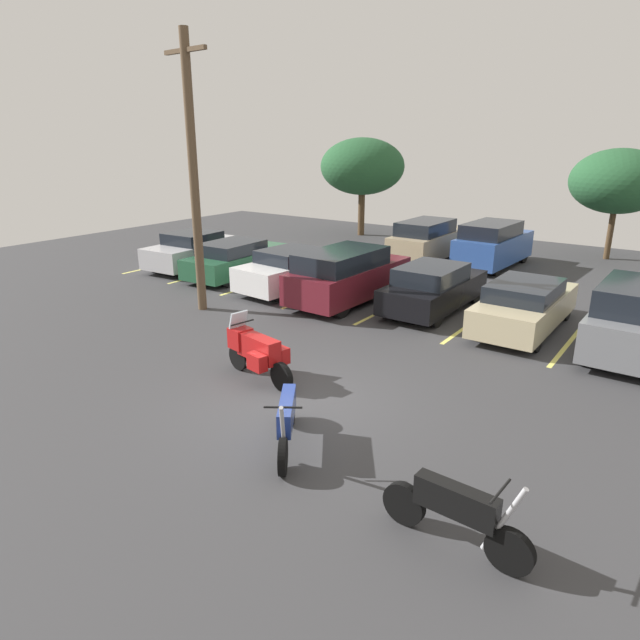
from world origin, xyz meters
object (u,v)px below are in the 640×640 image
motorcycle_second (287,419)px  car_champagne (525,306)px  car_far_tan (429,240)px  motorcycle_third (456,513)px  utility_pole (193,173)px  car_green (239,259)px  car_grey (637,320)px  car_black (433,288)px  car_white (293,270)px  car_far_blue (493,244)px  motorcycle_touring (256,351)px  car_silver (195,250)px  car_maroon (347,275)px

motorcycle_second → car_champagne: bearing=80.2°
car_champagne → car_far_tan: size_ratio=0.95×
motorcycle_third → utility_pole: 12.61m
car_green → car_grey: car_grey is taller
motorcycle_third → utility_pole: utility_pole is taller
car_far_tan → utility_pole: size_ratio=0.60×
motorcycle_third → car_black: (-4.73, 9.65, 0.19)m
car_far_tan → car_black: bearing=-63.9°
car_green → car_white: car_white is taller
car_far_tan → car_far_blue: size_ratio=1.07×
car_champagne → car_far_tan: car_far_tan is taller
car_far_blue → car_white: bearing=-120.4°
car_far_tan → car_white: bearing=-103.8°
car_black → car_far_blue: car_far_blue is taller
motorcycle_second → car_grey: (4.29, 8.40, 0.38)m
motorcycle_touring → car_grey: bearing=44.3°
motorcycle_second → car_black: car_black is taller
car_far_tan → motorcycle_second: bearing=-73.5°
car_green → car_black: bearing=1.3°
car_black → car_grey: car_grey is taller
motorcycle_third → car_far_blue: size_ratio=0.47×
car_black → car_far_tan: car_far_tan is taller
car_silver → car_green: (2.45, -0.03, -0.05)m
car_green → car_far_tan: car_far_tan is taller
car_black → car_grey: size_ratio=1.03×
car_black → utility_pole: size_ratio=0.55×
car_green → motorcycle_touring: bearing=-44.4°
car_champagne → car_black: bearing=175.7°
motorcycle_third → motorcycle_touring: bearing=155.9°
car_maroon → car_grey: size_ratio=1.14×
car_green → car_black: (8.05, 0.18, 0.04)m
motorcycle_third → car_silver: 17.95m
car_far_blue → motorcycle_third: bearing=-72.4°
car_champagne → car_far_blue: size_ratio=1.01×
car_maroon → car_white: bearing=176.8°
car_green → car_champagne: 10.90m
motorcycle_third → car_silver: size_ratio=0.48×
car_silver → car_champagne: (13.35, -0.07, -0.02)m
car_grey → car_far_blue: size_ratio=0.94×
car_black → utility_pole: (-5.98, -4.07, 3.44)m
motorcycle_touring → car_silver: size_ratio=0.48×
motorcycle_touring → car_grey: (6.67, 6.51, 0.25)m
car_black → car_champagne: car_black is taller
motorcycle_second → car_silver: size_ratio=0.44×
car_white → car_far_tan: size_ratio=0.92×
motorcycle_touring → car_white: size_ratio=0.49×
car_maroon → utility_pole: 5.72m
motorcycle_third → car_maroon: bearing=129.8°
car_white → car_grey: (10.71, 0.02, 0.19)m
car_far_tan → utility_pole: bearing=-104.0°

